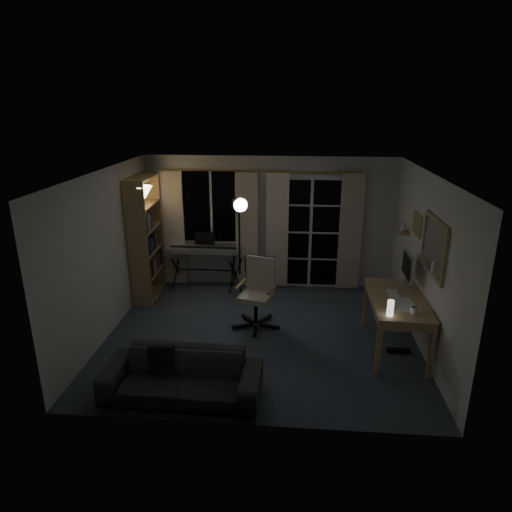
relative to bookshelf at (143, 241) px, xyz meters
The scene contains 17 objects.
floor 2.68m from the bookshelf, 31.04° to the right, with size 4.50×4.00×0.02m, color #343F4C.
window 1.37m from the bookshelf, 32.76° to the left, with size 1.20×0.08×1.40m.
french_door 2.96m from the bookshelf, 13.54° to the left, with size 1.32×0.09×2.11m.
curtains 2.08m from the bookshelf, 16.79° to the left, with size 3.60×0.07×2.13m.
bookshelf is the anchor object (origin of this frame).
torchiere_lamp 0.71m from the bookshelf, 63.44° to the right, with size 0.38×0.38×2.02m.
keyboard_piano 1.08m from the bookshelf, 23.41° to the left, with size 1.36×0.66×0.98m.
studio_light 1.73m from the bookshelf, ahead, with size 0.40×0.41×1.83m.
office_chair 2.29m from the bookshelf, 23.66° to the right, with size 0.74×0.74×1.07m.
desk 4.29m from the bookshelf, 20.65° to the right, with size 0.76×1.46×0.77m.
monitor 4.34m from the bookshelf, 14.15° to the right, with size 0.19×0.56×0.48m.
desk_clutter 4.32m from the bookshelf, 23.85° to the right, with size 0.47×0.87×0.98m.
mug 4.58m from the bookshelf, 26.07° to the right, with size 0.13×0.10×0.13m, color silver.
wall_mirror 4.68m from the bookshelf, 20.55° to the right, with size 0.04×0.94×0.74m.
framed_print 4.46m from the bookshelf, ahead, with size 0.03×0.42×0.32m.
wall_shelf 4.31m from the bookshelf, ahead, with size 0.16×0.30×0.18m.
sofa 3.19m from the bookshelf, 64.99° to the right, with size 1.85×0.60×0.72m.
Camera 1 is at (0.44, -6.03, 3.30)m, focal length 32.00 mm.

